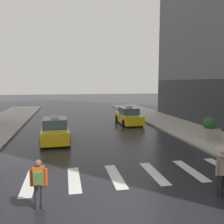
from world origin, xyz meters
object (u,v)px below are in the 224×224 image
taxi_second (129,117)px  pedestrian_with_backpack (39,181)px  taxi_lead (55,131)px  planter_near_corner (209,129)px

taxi_second → pedestrian_with_backpack: size_ratio=2.78×
taxi_lead → pedestrian_with_backpack: (-0.18, -9.40, 0.25)m
taxi_lead → pedestrian_with_backpack: size_ratio=2.79×
taxi_second → planter_near_corner: size_ratio=2.87×
taxi_lead → planter_near_corner: (10.57, -2.22, 0.15)m
pedestrian_with_backpack → planter_near_corner: planter_near_corner is taller
taxi_second → pedestrian_with_backpack: (-7.14, -15.33, 0.25)m
taxi_second → planter_near_corner: taxi_second is taller
taxi_lead → pedestrian_with_backpack: bearing=-91.1°
taxi_lead → planter_near_corner: bearing=-11.9°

